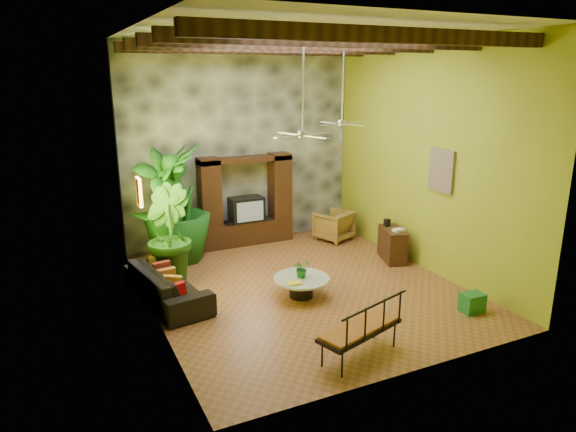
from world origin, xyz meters
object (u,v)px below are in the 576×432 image
side_console (392,245)px  tall_plant_c (177,204)px  entertainment_center (246,207)px  wicker_armchair (334,225)px  iron_bench (363,327)px  ceiling_fan_front (303,123)px  coffee_table (301,284)px  tall_plant_a (166,207)px  sofa (167,285)px  tall_plant_b (167,234)px  green_bin (472,303)px  ceiling_fan_back (342,114)px

side_console → tall_plant_c: bearing=172.6°
entertainment_center → wicker_armchair: (2.19, -0.70, -0.58)m
iron_bench → side_console: size_ratio=1.65×
ceiling_fan_front → coffee_table: 3.15m
entertainment_center → tall_plant_a: 2.24m
wicker_armchair → iron_bench: bearing=41.5°
sofa → tall_plant_c: bearing=-29.2°
tall_plant_c → tall_plant_a: bearing=-167.4°
tall_plant_c → tall_plant_b: bearing=-113.6°
side_console → sofa: bearing=-161.7°
iron_bench → side_console: 4.56m
ceiling_fan_front → iron_bench: 3.79m
entertainment_center → iron_bench: size_ratio=1.53×
sofa → wicker_armchair: (4.84, 1.93, 0.05)m
tall_plant_c → coffee_table: (1.65, -3.10, -1.11)m
tall_plant_c → coffee_table: bearing=-62.0°
tall_plant_c → sofa: bearing=-109.5°
ceiling_fan_front → coffee_table: (-0.03, -0.03, -3.15)m
tall_plant_a → coffee_table: size_ratio=2.38×
tall_plant_c → green_bin: tall_plant_c is taller
sofa → tall_plant_b: 1.26m
tall_plant_b → tall_plant_c: tall_plant_c is taller
tall_plant_a → iron_bench: size_ratio=1.69×
ceiling_fan_front → side_console: size_ratio=1.95×
ceiling_fan_back → wicker_armchair: 3.31m
ceiling_fan_back → green_bin: ceiling_fan_back is taller
entertainment_center → side_console: entertainment_center is taller
tall_plant_b → green_bin: tall_plant_b is taller
ceiling_fan_front → iron_bench: (-0.21, -2.48, -2.86)m
wicker_armchair → tall_plant_b: bearing=-11.2°
green_bin → ceiling_fan_back: bearing=101.6°
entertainment_center → iron_bench: bearing=-93.9°
sofa → tall_plant_a: tall_plant_a is taller
entertainment_center → sofa: (-2.65, -2.64, -0.62)m
ceiling_fan_front → tall_plant_c: 4.05m
sofa → tall_plant_c: 2.53m
wicker_armchair → entertainment_center: bearing=-40.2°
entertainment_center → sofa: entertainment_center is taller
sofa → iron_bench: (2.24, -3.38, 0.20)m
entertainment_center → green_bin: (2.33, -5.52, -0.79)m
wicker_armchair → side_console: wicker_armchair is taller
tall_plant_b → coffee_table: tall_plant_b is taller
wicker_armchair → ceiling_fan_front: bearing=27.4°
green_bin → iron_bench: bearing=-169.8°
tall_plant_b → sofa: bearing=-104.7°
wicker_armchair → ceiling_fan_back: bearing=42.0°
tall_plant_b → iron_bench: (1.97, -4.40, -0.49)m
tall_plant_b → ceiling_fan_front: bearing=-41.5°
ceiling_fan_front → wicker_armchair: size_ratio=2.18×
sofa → entertainment_center: bearing=-54.8°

